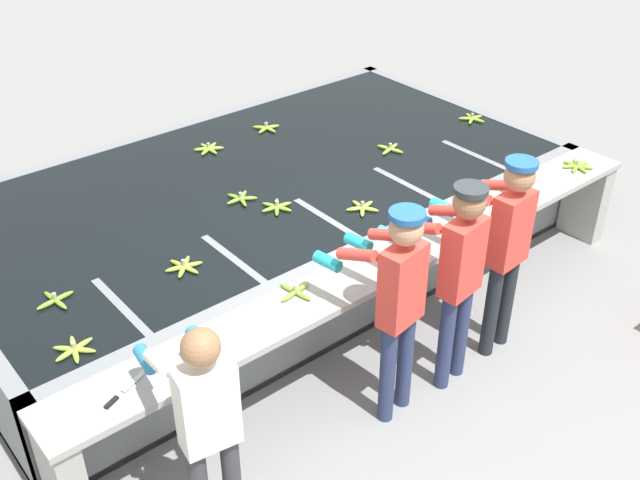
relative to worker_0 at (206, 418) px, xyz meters
The scene contains 21 objects.
ground_plane 2.20m from the worker_0, 10.09° to the left, with size 80.00×80.00×0.00m, color gray.
wash_tank 3.03m from the worker_0, 48.94° to the left, with size 5.45×2.94×0.84m.
work_ledge 2.07m from the worker_0, 16.30° to the left, with size 5.45×0.45×0.84m.
worker_0 is the anchor object (origin of this frame).
worker_1 1.51m from the worker_0, ahead, with size 0.47×0.74×1.65m.
worker_2 2.06m from the worker_0, ahead, with size 0.46×0.74×1.64m.
worker_3 2.61m from the worker_0, ahead, with size 0.44×0.73×1.64m.
banana_bunch_floating_0 2.60m from the worker_0, 28.55° to the left, with size 0.28×0.27×0.08m.
banana_bunch_floating_1 1.60m from the worker_0, 63.68° to the left, with size 0.28×0.28×0.08m.
banana_bunch_floating_2 2.57m from the worker_0, 51.43° to the left, with size 0.27×0.28×0.08m.
banana_bunch_floating_3 4.77m from the worker_0, 23.21° to the left, with size 0.27×0.28×0.08m.
banana_bunch_floating_4 1.65m from the worker_0, 96.05° to the left, with size 0.28×0.28×0.08m.
banana_bunch_floating_5 2.44m from the worker_0, 44.21° to the left, with size 0.28×0.27×0.08m.
banana_bunch_floating_6 4.01m from the worker_0, 49.25° to the left, with size 0.28×0.27×0.08m.
banana_bunch_floating_7 3.75m from the worker_0, 30.42° to the left, with size 0.28×0.28×0.08m.
banana_bunch_floating_8 3.56m from the worker_0, 57.45° to the left, with size 0.26×0.28×0.08m.
banana_bunch_floating_9 1.12m from the worker_0, 104.92° to the left, with size 0.28×0.28×0.08m.
banana_bunch_ledge_0 1.32m from the worker_0, 30.54° to the left, with size 0.28×0.28×0.08m.
banana_bunch_ledge_1 4.32m from the worker_0, ahead, with size 0.28×0.28×0.08m.
banana_bunch_ledge_2 3.48m from the worker_0, ahead, with size 0.28×0.28×0.08m.
knife_0 0.60m from the worker_0, 114.89° to the left, with size 0.33×0.16×0.02m.
Camera 1 is at (-3.34, -2.98, 3.92)m, focal length 42.00 mm.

